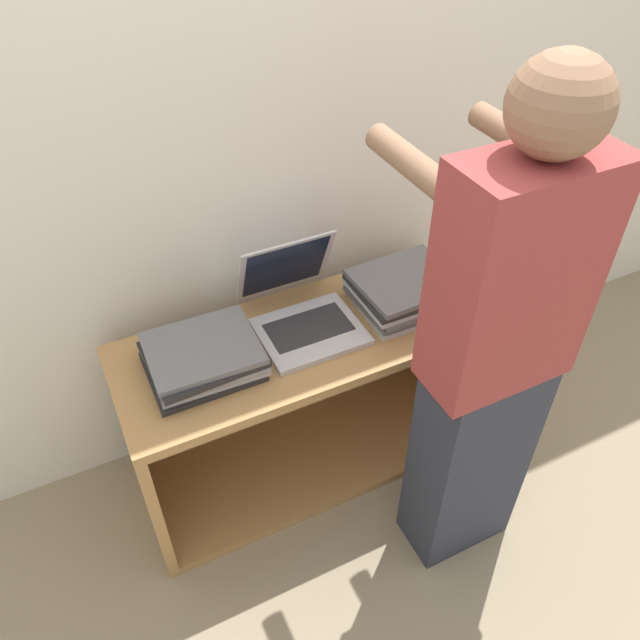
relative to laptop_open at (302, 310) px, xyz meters
name	(u,v)px	position (x,y,z in m)	size (l,w,h in m)	color
ground_plane	(340,505)	(0.00, -0.31, -0.72)	(12.00, 12.00, 0.00)	gray
wall_back	(260,139)	(0.00, 0.29, 0.48)	(8.00, 0.05, 2.40)	silver
cart	(304,389)	(0.00, 0.00, -0.39)	(1.30, 0.50, 0.66)	#A87A47
laptop_open	(302,310)	(0.00, 0.00, 0.00)	(0.33, 0.39, 0.28)	#B7B7BC
laptop_stack_left	(204,357)	(-0.36, -0.06, -0.01)	(0.35, 0.30, 0.10)	#232326
laptop_stack_right	(405,291)	(0.36, -0.07, 0.00)	(0.35, 0.30, 0.12)	#B7B7BC
person	(492,361)	(0.32, -0.56, 0.12)	(0.40, 0.53, 1.67)	#2D3342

